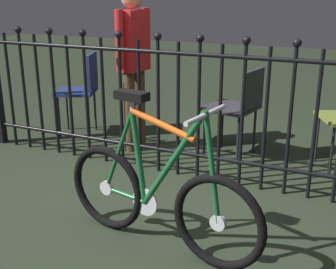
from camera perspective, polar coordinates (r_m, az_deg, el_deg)
The scene contains 6 objects.
ground_plane at distance 3.10m, azimuth -4.63°, elevation -10.59°, with size 20.00×20.00×0.00m, color #252E1F.
iron_fence at distance 3.57m, azimuth 0.62°, elevation 4.17°, with size 4.03×0.07×1.23m.
bicycle at distance 2.62m, azimuth -1.36°, elevation -8.09°, with size 1.36×0.40×0.95m.
chair_charcoal at distance 4.03m, azimuth 9.25°, elevation 4.05°, with size 0.51×0.50×0.83m.
chair_navy at distance 4.72m, azimuth -11.01°, elevation 6.28°, with size 0.51×0.51×0.88m.
person_visitor at distance 4.15m, azimuth -4.52°, elevation 10.22°, with size 0.22×0.47×1.55m.
Camera 1 is at (1.36, -2.35, 1.50)m, focal length 46.71 mm.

